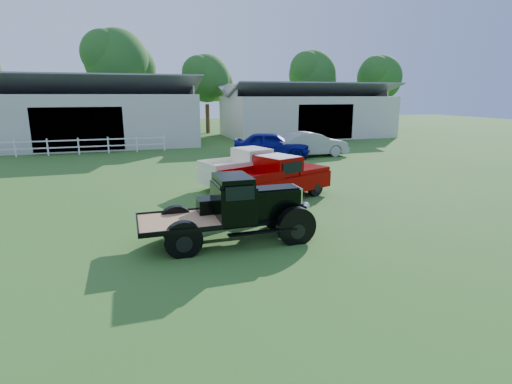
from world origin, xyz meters
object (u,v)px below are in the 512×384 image
object	(u,v)px
red_pickup	(276,177)
misc_car_grey	(311,144)
white_pickup	(250,168)
vintage_flatbed	(230,209)
misc_car_blue	(272,145)

from	to	relation	value
red_pickup	misc_car_grey	distance (m)	11.96
white_pickup	misc_car_grey	bearing A→B (deg)	31.54
vintage_flatbed	white_pickup	bearing A→B (deg)	68.13
red_pickup	white_pickup	size ratio (longest dim) A/B	1.02
red_pickup	misc_car_blue	distance (m)	10.94
white_pickup	misc_car_grey	distance (m)	10.32
misc_car_grey	red_pickup	bearing A→B (deg)	147.11
red_pickup	misc_car_blue	size ratio (longest dim) A/B	0.96
vintage_flatbed	white_pickup	size ratio (longest dim) A/B	1.02
vintage_flatbed	red_pickup	size ratio (longest dim) A/B	1.01
red_pickup	vintage_flatbed	bearing A→B (deg)	-147.85
red_pickup	white_pickup	bearing A→B (deg)	77.58
vintage_flatbed	misc_car_blue	xyz separation A→B (m)	(6.67, 14.52, -0.10)
vintage_flatbed	red_pickup	world-z (taller)	vintage_flatbed
red_pickup	white_pickup	world-z (taller)	red_pickup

